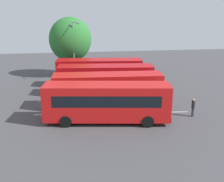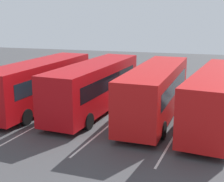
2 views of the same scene
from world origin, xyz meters
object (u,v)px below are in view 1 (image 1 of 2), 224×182
object	(u,v)px
bus_far_left	(107,102)
pedestrian	(193,106)
depot_tree	(70,39)
bus_center_right	(106,79)
bus_far_right	(100,71)
street_lamp	(74,47)
bus_center_left	(108,89)

from	to	relation	value
bus_far_left	pedestrian	xyz separation A→B (m)	(7.90, 0.06, -0.85)
pedestrian	depot_tree	world-z (taller)	depot_tree
bus_center_right	bus_far_right	distance (m)	4.00
bus_center_right	depot_tree	xyz separation A→B (m)	(-3.78, 10.00, 3.45)
bus_far_left	street_lamp	world-z (taller)	street_lamp
pedestrian	street_lamp	world-z (taller)	street_lamp
bus_far_left	pedestrian	size ratio (longest dim) A/B	6.39
bus_far_right	depot_tree	size ratio (longest dim) A/B	1.29
bus_far_left	bus_center_left	world-z (taller)	same
street_lamp	depot_tree	xyz separation A→B (m)	(-0.46, 2.46, 0.76)
bus_far_right	street_lamp	bearing A→B (deg)	136.25
pedestrian	bus_far_left	bearing A→B (deg)	55.85
bus_center_right	pedestrian	distance (m)	10.65
bus_center_left	bus_far_right	xyz separation A→B (m)	(0.05, 8.25, 0.00)
bus_center_left	depot_tree	bearing A→B (deg)	107.13
bus_far_left	bus_far_right	size ratio (longest dim) A/B	1.01
bus_center_left	street_lamp	xyz separation A→B (m)	(-2.99, 11.80, 2.69)
bus_far_left	street_lamp	xyz separation A→B (m)	(-2.39, 15.60, 2.69)
bus_far_right	depot_tree	distance (m)	7.76
bus_center_left	bus_center_right	bearing A→B (deg)	89.17
bus_far_left	bus_center_left	size ratio (longest dim) A/B	1.01
depot_tree	bus_center_right	bearing A→B (deg)	-69.32
street_lamp	depot_tree	world-z (taller)	depot_tree
depot_tree	bus_center_left	bearing A→B (deg)	-76.39
street_lamp	bus_center_right	bearing A→B (deg)	5.86
bus_center_right	pedestrian	world-z (taller)	bus_center_right
bus_far_right	bus_center_left	bearing A→B (deg)	-84.66
bus_center_right	depot_tree	world-z (taller)	depot_tree
bus_far_left	depot_tree	bearing A→B (deg)	107.84
bus_far_right	pedestrian	size ratio (longest dim) A/B	6.36
bus_center_right	bus_far_left	bearing A→B (deg)	-90.32
bus_far_left	depot_tree	xyz separation A→B (m)	(-2.85, 18.06, 3.45)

